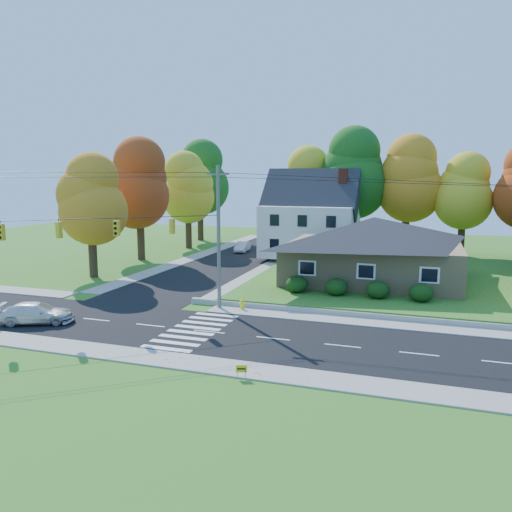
{
  "coord_description": "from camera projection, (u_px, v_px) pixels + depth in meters",
  "views": [
    {
      "loc": [
        11.82,
        -26.45,
        9.21
      ],
      "look_at": [
        0.29,
        8.0,
        3.43
      ],
      "focal_mm": 35.0,
      "sensor_mm": 36.0,
      "label": 1
    }
  ],
  "objects": [
    {
      "name": "tree_lot_0",
      "position": [
        306.0,
        184.0,
        61.09
      ],
      "size": [
        6.72,
        6.72,
        12.51
      ],
      "color": "#3F2A19",
      "rests_on": "lawn"
    },
    {
      "name": "colonial_house",
      "position": [
        311.0,
        219.0,
        55.42
      ],
      "size": [
        10.4,
        8.4,
        9.6
      ],
      "color": "silver",
      "rests_on": "lawn"
    },
    {
      "name": "hedge_row",
      "position": [
        357.0,
        288.0,
        36.57
      ],
      "size": [
        10.7,
        1.7,
        1.27
      ],
      "color": "#163A10",
      "rests_on": "lawn"
    },
    {
      "name": "road_cross",
      "position": [
        237.0,
        259.0,
        56.78
      ],
      "size": [
        8.0,
        44.0,
        0.02
      ],
      "primitive_type": "cube",
      "color": "black",
      "rests_on": "ground"
    },
    {
      "name": "tree_west_3",
      "position": [
        200.0,
        178.0,
        71.91
      ],
      "size": [
        7.84,
        7.84,
        14.6
      ],
      "color": "#3F2A19",
      "rests_on": "ground"
    },
    {
      "name": "tree_lot_2",
      "position": [
        408.0,
        179.0,
        57.23
      ],
      "size": [
        7.28,
        7.28,
        13.56
      ],
      "color": "#3F2A19",
      "rests_on": "lawn"
    },
    {
      "name": "sidewalk_north",
      "position": [
        238.0,
        310.0,
        34.6
      ],
      "size": [
        90.0,
        2.0,
        0.08
      ],
      "primitive_type": "cube",
      "color": "#9C9A90",
      "rests_on": "ground"
    },
    {
      "name": "traffic_infrastructure",
      "position": [
        215.0,
        244.0,
        30.43
      ],
      "size": [
        38.1,
        10.66,
        10.0
      ],
      "color": "#666059",
      "rests_on": "ground"
    },
    {
      "name": "road_main",
      "position": [
        209.0,
        332.0,
        29.92
      ],
      "size": [
        90.0,
        8.0,
        0.02
      ],
      "primitive_type": "cube",
      "color": "black",
      "rests_on": "ground"
    },
    {
      "name": "fire_hydrant",
      "position": [
        242.0,
        305.0,
        34.83
      ],
      "size": [
        0.45,
        0.35,
        0.78
      ],
      "color": "#FFF112",
      "rests_on": "ground"
    },
    {
      "name": "ranch_house",
      "position": [
        373.0,
        248.0,
        41.89
      ],
      "size": [
        14.6,
        10.6,
        5.4
      ],
      "color": "tan",
      "rests_on": "lawn"
    },
    {
      "name": "tree_lot_3",
      "position": [
        464.0,
        191.0,
        54.61
      ],
      "size": [
        6.16,
        6.16,
        11.47
      ],
      "color": "#3F2A19",
      "rests_on": "lawn"
    },
    {
      "name": "silver_sedan",
      "position": [
        37.0,
        313.0,
        31.56
      ],
      "size": [
        4.93,
        3.53,
        1.32
      ],
      "primitive_type": "imported",
      "rotation": [
        0.0,
        0.0,
        1.98
      ],
      "color": "silver",
      "rests_on": "road_main"
    },
    {
      "name": "yard_sign",
      "position": [
        241.0,
        369.0,
        22.96
      ],
      "size": [
        0.49,
        0.2,
        0.64
      ],
      "color": "black",
      "rests_on": "ground"
    },
    {
      "name": "lawn",
      "position": [
        433.0,
        276.0,
        45.48
      ],
      "size": [
        30.0,
        30.0,
        0.5
      ],
      "primitive_type": "cube",
      "color": "#3D7923",
      "rests_on": "ground"
    },
    {
      "name": "tree_west_1",
      "position": [
        139.0,
        184.0,
        54.84
      ],
      "size": [
        7.28,
        7.28,
        13.56
      ],
      "color": "#3F2A19",
      "rests_on": "ground"
    },
    {
      "name": "tree_west_2",
      "position": [
        188.0,
        188.0,
        64.0
      ],
      "size": [
        6.72,
        6.72,
        12.51
      ],
      "color": "#3F2A19",
      "rests_on": "ground"
    },
    {
      "name": "white_car",
      "position": [
        242.0,
        247.0,
        61.78
      ],
      "size": [
        1.72,
        3.91,
        1.25
      ],
      "primitive_type": "imported",
      "rotation": [
        0.0,
        0.0,
        0.11
      ],
      "color": "silver",
      "rests_on": "road_cross"
    },
    {
      "name": "ground",
      "position": [
        209.0,
        332.0,
        29.93
      ],
      "size": [
        120.0,
        120.0,
        0.0
      ],
      "primitive_type": "plane",
      "color": "#3D7923"
    },
    {
      "name": "sidewalk_south",
      "position": [
        169.0,
        360.0,
        25.24
      ],
      "size": [
        90.0,
        2.0,
        0.08
      ],
      "primitive_type": "cube",
      "color": "#9C9A90",
      "rests_on": "ground"
    },
    {
      "name": "tree_west_0",
      "position": [
        90.0,
        200.0,
        45.37
      ],
      "size": [
        6.16,
        6.16,
        11.47
      ],
      "color": "#3F2A19",
      "rests_on": "ground"
    },
    {
      "name": "tree_lot_1",
      "position": [
        354.0,
        173.0,
        58.07
      ],
      "size": [
        7.84,
        7.84,
        14.6
      ],
      "color": "#3F2A19",
      "rests_on": "lawn"
    }
  ]
}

